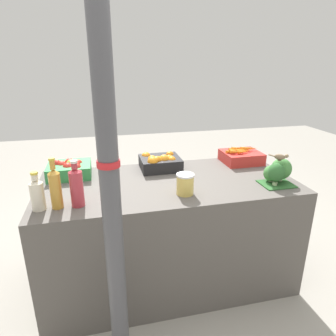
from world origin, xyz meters
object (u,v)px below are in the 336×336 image
at_px(support_pole, 110,186).
at_px(juice_bottle_amber, 55,187).
at_px(carrot_crate, 241,156).
at_px(sparrow_bird, 280,157).
at_px(broccoli_pile, 278,172).
at_px(pickle_jar, 185,184).
at_px(apple_crate, 70,169).
at_px(juice_bottle_cloudy, 37,194).
at_px(orange_crate, 160,162).
at_px(juice_bottle_ruby, 77,187).

relative_size(support_pole, juice_bottle_amber, 7.26).
bearing_deg(support_pole, juice_bottle_amber, 125.11).
height_order(carrot_crate, sparrow_bird, sparrow_bird).
bearing_deg(support_pole, sparrow_bird, 21.07).
height_order(carrot_crate, broccoli_pile, broccoli_pile).
bearing_deg(pickle_jar, apple_crate, 145.84).
relative_size(support_pole, pickle_jar, 16.15).
xyz_separation_m(carrot_crate, juice_bottle_cloudy, (-1.52, -0.52, 0.04)).
xyz_separation_m(orange_crate, juice_bottle_cloudy, (-0.82, -0.51, 0.04)).
height_order(support_pole, orange_crate, support_pole).
relative_size(juice_bottle_amber, sparrow_bird, 2.68).
distance_m(apple_crate, carrot_crate, 1.38).
height_order(support_pole, juice_bottle_cloudy, support_pole).
relative_size(juice_bottle_cloudy, juice_bottle_ruby, 0.82).
distance_m(support_pole, orange_crate, 1.04).
distance_m(support_pole, broccoli_pile, 1.26).
relative_size(juice_bottle_cloudy, pickle_jar, 1.69).
bearing_deg(carrot_crate, support_pole, -140.03).
relative_size(carrot_crate, juice_bottle_cloudy, 1.34).
bearing_deg(juice_bottle_amber, carrot_crate, 20.10).
bearing_deg(sparrow_bird, orange_crate, -175.17).
xyz_separation_m(juice_bottle_cloudy, sparrow_bird, (1.55, 0.02, 0.10)).
relative_size(apple_crate, juice_bottle_amber, 1.01).
bearing_deg(pickle_jar, orange_crate, 97.19).
distance_m(apple_crate, broccoli_pile, 1.50).
distance_m(carrot_crate, juice_bottle_ruby, 1.40).
height_order(support_pole, carrot_crate, support_pole).
xyz_separation_m(carrot_crate, juice_bottle_ruby, (-1.30, -0.52, 0.07)).
distance_m(juice_bottle_ruby, pickle_jar, 0.66).
height_order(broccoli_pile, juice_bottle_amber, juice_bottle_amber).
height_order(broccoli_pile, pickle_jar, broccoli_pile).
distance_m(carrot_crate, sparrow_bird, 0.52).
height_order(juice_bottle_ruby, sparrow_bird, juice_bottle_ruby).
bearing_deg(carrot_crate, pickle_jar, -141.66).
relative_size(apple_crate, juice_bottle_ruby, 1.10).
relative_size(broccoli_pile, juice_bottle_amber, 0.76).
bearing_deg(pickle_jar, carrot_crate, 38.34).
bearing_deg(sparrow_bird, support_pole, -120.60).
bearing_deg(juice_bottle_ruby, orange_crate, 40.35).
bearing_deg(broccoli_pile, juice_bottle_cloudy, -178.50).
relative_size(apple_crate, pickle_jar, 2.26).
height_order(apple_crate, sparrow_bird, sparrow_bird).
bearing_deg(broccoli_pile, juice_bottle_ruby, -178.26).
xyz_separation_m(juice_bottle_amber, sparrow_bird, (1.45, 0.02, 0.07)).
bearing_deg(pickle_jar, juice_bottle_ruby, -178.89).
xyz_separation_m(orange_crate, juice_bottle_amber, (-0.72, -0.51, 0.07)).
relative_size(orange_crate, broccoli_pile, 1.33).
relative_size(juice_bottle_ruby, pickle_jar, 2.06).
bearing_deg(carrot_crate, orange_crate, -179.23).
xyz_separation_m(support_pole, apple_crate, (-0.26, 0.94, -0.22)).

